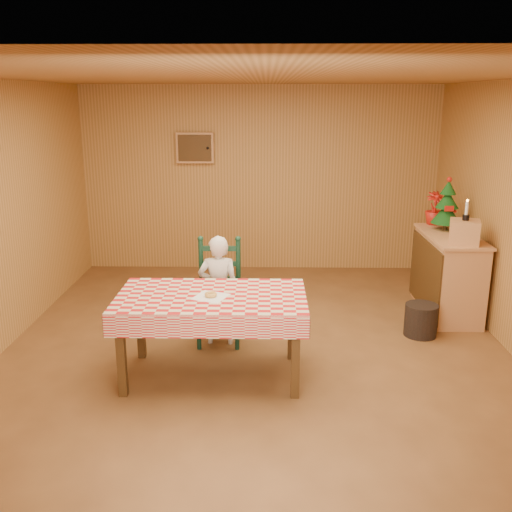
{
  "coord_description": "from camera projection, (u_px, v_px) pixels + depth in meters",
  "views": [
    {
      "loc": [
        0.1,
        -5.09,
        2.42
      ],
      "look_at": [
        0.0,
        0.2,
        0.95
      ],
      "focal_mm": 40.0,
      "sensor_mm": 36.0,
      "label": 1
    }
  ],
  "objects": [
    {
      "name": "storage_bin",
      "position": [
        421.0,
        320.0,
        5.98
      ],
      "size": [
        0.4,
        0.4,
        0.34
      ],
      "primitive_type": "cylinder",
      "rotation": [
        0.0,
        0.0,
        -0.2
      ],
      "color": "black",
      "rests_on": "ground"
    },
    {
      "name": "crate",
      "position": [
        464.0,
        232.0,
        6.01
      ],
      "size": [
        0.38,
        0.38,
        0.25
      ],
      "primitive_type": "cube",
      "rotation": [
        0.0,
        0.0,
        -0.3
      ],
      "color": "tan",
      "rests_on": "shelf_unit"
    },
    {
      "name": "ground",
      "position": [
        256.0,
        355.0,
        5.55
      ],
      "size": [
        6.0,
        6.0,
        0.0
      ],
      "primitive_type": "plane",
      "color": "brown",
      "rests_on": "ground"
    },
    {
      "name": "christmas_tree",
      "position": [
        447.0,
        206.0,
        6.6
      ],
      "size": [
        0.34,
        0.34,
        0.62
      ],
      "color": "#492E13",
      "rests_on": "shelf_unit"
    },
    {
      "name": "candle_set",
      "position": [
        466.0,
        214.0,
        5.96
      ],
      "size": [
        0.07,
        0.07,
        0.22
      ],
      "color": "black",
      "rests_on": "crate"
    },
    {
      "name": "dining_table",
      "position": [
        212.0,
        304.0,
        4.97
      ],
      "size": [
        1.66,
        0.96,
        0.77
      ],
      "color": "#492E13",
      "rests_on": "ground"
    },
    {
      "name": "napkin",
      "position": [
        211.0,
        297.0,
        4.9
      ],
      "size": [
        0.34,
        0.34,
        0.0
      ],
      "primitive_type": "cube",
      "rotation": [
        0.0,
        0.0,
        -0.39
      ],
      "color": "white",
      "rests_on": "dining_table"
    },
    {
      "name": "ladder_chair",
      "position": [
        219.0,
        294.0,
        5.77
      ],
      "size": [
        0.44,
        0.4,
        1.08
      ],
      "color": "black",
      "rests_on": "ground"
    },
    {
      "name": "cabin_walls",
      "position": [
        256.0,
        161.0,
        5.57
      ],
      "size": [
        5.1,
        6.05,
        2.65
      ],
      "color": "#B37F40",
      "rests_on": "ground"
    },
    {
      "name": "donut",
      "position": [
        211.0,
        295.0,
        4.89
      ],
      "size": [
        0.11,
        0.11,
        0.04
      ],
      "primitive_type": "torus",
      "rotation": [
        0.0,
        0.0,
        -0.04
      ],
      "color": "gold",
      "rests_on": "napkin"
    },
    {
      "name": "shelf_unit",
      "position": [
        447.0,
        274.0,
        6.55
      ],
      "size": [
        0.54,
        1.24,
        0.93
      ],
      "color": "tan",
      "rests_on": "ground"
    },
    {
      "name": "flower_arrangement",
      "position": [
        435.0,
        208.0,
        6.91
      ],
      "size": [
        0.23,
        0.23,
        0.4
      ],
      "primitive_type": "imported",
      "rotation": [
        0.0,
        0.0,
        0.04
      ],
      "color": "#B51A10",
      "rests_on": "shelf_unit"
    },
    {
      "name": "seated_child",
      "position": [
        219.0,
        290.0,
        5.7
      ],
      "size": [
        0.41,
        0.27,
        1.12
      ],
      "primitive_type": "imported",
      "rotation": [
        0.0,
        0.0,
        3.14
      ],
      "color": "silver",
      "rests_on": "ground"
    }
  ]
}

